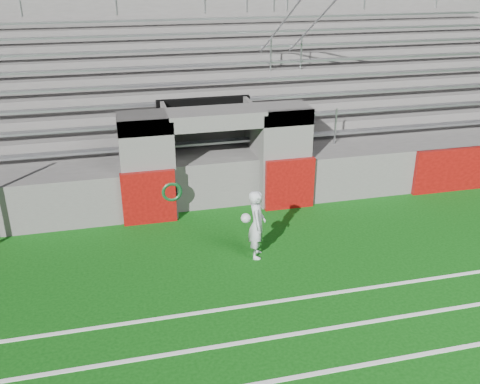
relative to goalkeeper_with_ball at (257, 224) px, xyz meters
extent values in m
plane|color=#0B440C|center=(-0.31, -0.75, -0.78)|extent=(90.00, 90.00, 0.00)
cube|color=white|center=(-0.31, -3.75, -0.77)|extent=(28.00, 0.09, 0.01)
cube|color=white|center=(-0.31, -2.75, -0.77)|extent=(28.00, 0.09, 0.01)
cube|color=white|center=(-0.31, -1.75, -0.77)|extent=(28.00, 0.09, 0.01)
cube|color=#565452|center=(-2.11, 2.75, 0.52)|extent=(1.20, 1.00, 2.60)
cube|color=#565452|center=(1.49, 2.75, 0.52)|extent=(1.20, 1.00, 2.60)
cube|color=black|center=(-0.31, 4.45, 0.47)|extent=(2.60, 0.20, 2.50)
cube|color=#565452|center=(-1.46, 3.35, 0.47)|extent=(0.10, 2.20, 2.50)
cube|color=#565452|center=(0.84, 3.35, 0.47)|extent=(0.10, 2.20, 2.50)
cube|color=#565452|center=(-0.31, 2.75, 1.62)|extent=(4.80, 1.00, 0.40)
cube|color=#565452|center=(-0.31, 6.60, 0.37)|extent=(26.00, 8.00, 0.20)
cube|color=#565452|center=(-0.31, 6.60, -0.25)|extent=(26.00, 8.00, 1.05)
cube|color=#630908|center=(-2.11, 2.19, -0.10)|extent=(1.30, 0.15, 1.35)
cube|color=#630908|center=(1.49, 2.19, -0.10)|extent=(1.30, 0.15, 1.35)
cube|color=#630908|center=(6.19, 2.19, -0.15)|extent=(2.20, 0.15, 1.25)
cube|color=gray|center=(-0.31, 3.67, 0.69)|extent=(23.00, 0.28, 0.06)
cube|color=#565452|center=(-0.31, 4.52, 0.66)|extent=(24.00, 0.75, 0.38)
cube|color=gray|center=(-0.31, 4.42, 1.07)|extent=(23.00, 0.28, 0.06)
cube|color=#565452|center=(-0.31, 5.27, 0.85)|extent=(24.00, 0.75, 0.76)
cube|color=gray|center=(-0.31, 5.17, 1.45)|extent=(23.00, 0.28, 0.06)
cube|color=#565452|center=(-0.31, 6.02, 1.04)|extent=(24.00, 0.75, 1.14)
cube|color=gray|center=(-0.31, 5.92, 1.83)|extent=(23.00, 0.28, 0.06)
cube|color=#565452|center=(-0.31, 6.77, 1.23)|extent=(24.00, 0.75, 1.52)
cube|color=gray|center=(-0.31, 6.67, 2.21)|extent=(23.00, 0.28, 0.06)
cube|color=#565452|center=(-0.31, 7.52, 1.42)|extent=(24.00, 0.75, 1.90)
cube|color=gray|center=(-0.31, 7.42, 2.59)|extent=(23.00, 0.28, 0.06)
cube|color=#565452|center=(-0.31, 8.27, 1.61)|extent=(24.00, 0.75, 2.28)
cube|color=gray|center=(-0.31, 8.17, 2.97)|extent=(23.00, 0.28, 0.06)
cube|color=#565452|center=(-0.31, 9.02, 1.80)|extent=(24.00, 0.75, 2.66)
cube|color=gray|center=(-0.31, 8.92, 3.35)|extent=(23.00, 0.28, 0.06)
cube|color=#565452|center=(-0.31, 9.70, 1.87)|extent=(26.00, 0.60, 5.29)
cylinder|color=#A5A8AD|center=(2.19, 3.40, 0.97)|extent=(0.05, 0.05, 1.00)
cylinder|color=#A5A8AD|center=(2.19, 6.40, 2.49)|extent=(0.05, 0.05, 1.00)
cylinder|color=#A5A8AD|center=(2.19, 6.40, 2.99)|extent=(0.05, 6.02, 3.08)
cylinder|color=#A5A8AD|center=(3.19, 3.40, 0.97)|extent=(0.05, 0.05, 1.00)
cylinder|color=#A5A8AD|center=(3.19, 6.40, 2.49)|extent=(0.05, 0.05, 1.00)
cylinder|color=#A5A8AD|center=(3.19, 6.40, 2.99)|extent=(0.05, 6.02, 3.08)
imported|color=silver|center=(0.01, 0.00, -0.01)|extent=(0.50, 0.64, 1.55)
sphere|color=silver|center=(-0.27, -0.09, 0.22)|extent=(0.21, 0.21, 0.21)
torus|color=#0C3D17|center=(-1.55, 2.20, 0.00)|extent=(0.51, 0.09, 0.51)
torus|color=#0C3C19|center=(-1.55, 2.15, 0.01)|extent=(0.52, 0.10, 0.52)
camera|label=1|loc=(-2.78, -9.84, 5.21)|focal=40.00mm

